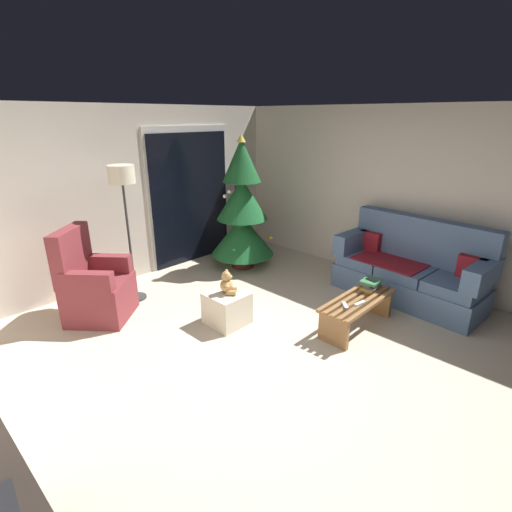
% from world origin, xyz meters
% --- Properties ---
extents(ground_plane, '(7.00, 7.00, 0.00)m').
position_xyz_m(ground_plane, '(0.00, 0.00, 0.00)').
color(ground_plane, beige).
extents(wall_back, '(5.72, 0.12, 2.50)m').
position_xyz_m(wall_back, '(0.00, 3.06, 1.25)').
color(wall_back, beige).
rests_on(wall_back, ground).
extents(wall_right, '(0.12, 6.00, 2.50)m').
position_xyz_m(wall_right, '(2.86, 0.00, 1.25)').
color(wall_right, beige).
rests_on(wall_right, ground).
extents(patio_door_frame, '(1.60, 0.02, 2.20)m').
position_xyz_m(patio_door_frame, '(1.23, 2.99, 1.10)').
color(patio_door_frame, silver).
rests_on(patio_door_frame, ground).
extents(patio_door_glass, '(1.50, 0.02, 2.10)m').
position_xyz_m(patio_door_glass, '(1.23, 2.97, 1.05)').
color(patio_door_glass, black).
rests_on(patio_door_glass, ground).
extents(couch, '(0.92, 1.99, 1.08)m').
position_xyz_m(couch, '(2.32, -0.33, 0.40)').
color(couch, slate).
rests_on(couch, ground).
extents(coffee_table, '(1.10, 0.40, 0.38)m').
position_xyz_m(coffee_table, '(1.12, -0.23, 0.25)').
color(coffee_table, olive).
rests_on(coffee_table, ground).
extents(remote_white, '(0.16, 0.07, 0.02)m').
position_xyz_m(remote_white, '(1.00, -0.32, 0.39)').
color(remote_white, silver).
rests_on(remote_white, coffee_table).
extents(remote_silver, '(0.14, 0.14, 0.02)m').
position_xyz_m(remote_silver, '(0.85, -0.22, 0.39)').
color(remote_silver, '#ADADB2').
rests_on(remote_silver, coffee_table).
extents(book_stack, '(0.26, 0.21, 0.13)m').
position_xyz_m(book_stack, '(1.43, -0.21, 0.44)').
color(book_stack, '#B79333').
rests_on(book_stack, coffee_table).
extents(cell_phone, '(0.10, 0.16, 0.01)m').
position_xyz_m(cell_phone, '(1.43, -0.22, 0.51)').
color(cell_phone, black).
rests_on(cell_phone, book_stack).
extents(christmas_tree, '(1.01, 1.01, 2.09)m').
position_xyz_m(christmas_tree, '(1.57, 2.12, 0.92)').
color(christmas_tree, '#4C1E19').
rests_on(christmas_tree, ground).
extents(armchair, '(0.97, 0.97, 1.13)m').
position_xyz_m(armchair, '(-0.85, 2.20, 0.40)').
color(armchair, maroon).
rests_on(armchair, ground).
extents(floor_lamp, '(0.32, 0.32, 1.78)m').
position_xyz_m(floor_lamp, '(-0.26, 2.33, 1.51)').
color(floor_lamp, '#2D2D30').
rests_on(floor_lamp, ground).
extents(ottoman, '(0.44, 0.44, 0.39)m').
position_xyz_m(ottoman, '(0.15, 0.93, 0.20)').
color(ottoman, beige).
rests_on(ottoman, ground).
extents(teddy_bear_honey, '(0.21, 0.22, 0.29)m').
position_xyz_m(teddy_bear_honey, '(0.15, 0.93, 0.52)').
color(teddy_bear_honey, tan).
rests_on(teddy_bear_honey, ottoman).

